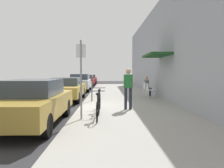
{
  "coord_description": "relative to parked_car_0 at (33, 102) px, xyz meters",
  "views": [
    {
      "loc": [
        1.24,
        -9.53,
        1.69
      ],
      "look_at": [
        1.62,
        5.81,
        0.82
      ],
      "focal_mm": 34.51,
      "sensor_mm": 36.0,
      "label": 1
    }
  ],
  "objects": [
    {
      "name": "ground_plane",
      "position": [
        1.1,
        2.7,
        -0.74
      ],
      "size": [
        60.0,
        60.0,
        0.0
      ],
      "primitive_type": "plane",
      "color": "#2D2D30"
    },
    {
      "name": "sidewalk_slab",
      "position": [
        3.35,
        4.7,
        -0.68
      ],
      "size": [
        4.5,
        32.0,
        0.12
      ],
      "primitive_type": "cube",
      "color": "#9E9B93",
      "rests_on": "ground_plane"
    },
    {
      "name": "building_facade",
      "position": [
        5.75,
        4.7,
        2.32
      ],
      "size": [
        1.4,
        32.0,
        6.12
      ],
      "color": "#999EA8",
      "rests_on": "ground_plane"
    },
    {
      "name": "parked_car_0",
      "position": [
        0.0,
        0.0,
        0.0
      ],
      "size": [
        1.8,
        4.4,
        1.44
      ],
      "color": "#A58433",
      "rests_on": "ground_plane"
    },
    {
      "name": "parked_car_1",
      "position": [
        0.0,
        5.86,
        -0.04
      ],
      "size": [
        1.8,
        4.4,
        1.35
      ],
      "color": "#A58433",
      "rests_on": "ground_plane"
    },
    {
      "name": "parked_car_2",
      "position": [
        0.0,
        12.18,
        0.02
      ],
      "size": [
        1.8,
        4.4,
        1.49
      ],
      "color": "silver",
      "rests_on": "ground_plane"
    },
    {
      "name": "parked_car_3",
      "position": [
        0.0,
        17.59,
        -0.03
      ],
      "size": [
        1.8,
        4.4,
        1.35
      ],
      "color": "maroon",
      "rests_on": "ground_plane"
    },
    {
      "name": "parked_car_4",
      "position": [
        0.0,
        23.16,
        -0.06
      ],
      "size": [
        1.8,
        4.4,
        1.29
      ],
      "color": "maroon",
      "rests_on": "ground_plane"
    },
    {
      "name": "parking_meter",
      "position": [
        1.55,
        4.55,
        0.15
      ],
      "size": [
        0.12,
        0.1,
        1.32
      ],
      "color": "slate",
      "rests_on": "sidewalk_slab"
    },
    {
      "name": "street_sign",
      "position": [
        1.5,
        0.24,
        0.9
      ],
      "size": [
        0.32,
        0.06,
        2.6
      ],
      "color": "gray",
      "rests_on": "sidewalk_slab"
    },
    {
      "name": "bicycle_0",
      "position": [
        2.04,
        0.28,
        -0.26
      ],
      "size": [
        0.46,
        1.71,
        0.9
      ],
      "color": "black",
      "rests_on": "sidewalk_slab"
    },
    {
      "name": "bicycle_1",
      "position": [
        2.05,
        1.76,
        -0.26
      ],
      "size": [
        0.46,
        1.71,
        0.9
      ],
      "color": "black",
      "rests_on": "sidewalk_slab"
    },
    {
      "name": "cafe_chair_0",
      "position": [
        4.9,
        5.99,
        -0.12
      ],
      "size": [
        0.45,
        0.45,
        0.87
      ],
      "color": "silver",
      "rests_on": "sidewalk_slab"
    },
    {
      "name": "cafe_chair_1",
      "position": [
        4.9,
        6.94,
        -0.12
      ],
      "size": [
        0.48,
        0.48,
        0.87
      ],
      "color": "silver",
      "rests_on": "sidewalk_slab"
    },
    {
      "name": "seated_patron_1",
      "position": [
        4.96,
        6.94,
        0.07
      ],
      "size": [
        0.45,
        0.38,
        1.29
      ],
      "color": "#232838",
      "rests_on": "sidewalk_slab"
    },
    {
      "name": "pedestrian_standing",
      "position": [
        3.23,
        2.04,
        0.38
      ],
      "size": [
        0.36,
        0.22,
        1.7
      ],
      "color": "#232838",
      "rests_on": "sidewalk_slab"
    }
  ]
}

